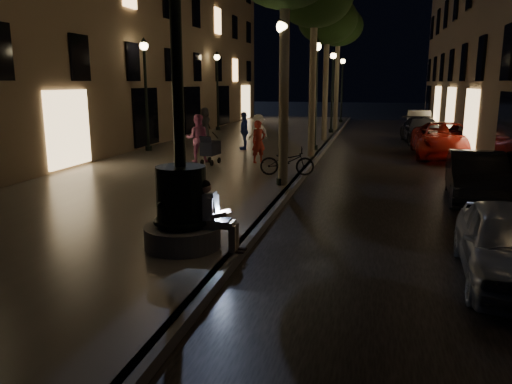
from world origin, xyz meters
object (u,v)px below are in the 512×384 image
(pedestrian_dark, at_px, (205,123))
(tree_far, at_px, (339,27))
(fountain_lamppost, at_px, (181,193))
(car_third, at_px, (444,140))
(pedestrian_red, at_px, (259,142))
(pedestrian_blue, at_px, (244,131))
(car_front, at_px, (510,244))
(lamp_left_b, at_px, (145,80))
(stroller, at_px, (210,148))
(lamp_curb_a, at_px, (282,79))
(lamp_left_c, at_px, (217,81))
(seated_man_laptop, at_px, (214,213))
(car_fifth, at_px, (419,121))
(lamp_curb_d, at_px, (342,81))
(lamp_curb_b, at_px, (316,80))
(bicycle, at_px, (287,161))
(pedestrian_white, at_px, (258,133))
(lamp_curb_c, at_px, (333,81))
(pedestrian_pink, at_px, (198,138))
(car_rear, at_px, (422,130))
(tree_third, at_px, (327,21))
(car_second, at_px, (476,177))

(pedestrian_dark, bearing_deg, tree_far, -36.70)
(fountain_lamppost, relative_size, car_third, 0.98)
(pedestrian_red, distance_m, pedestrian_blue, 3.88)
(car_front, xyz_separation_m, pedestrian_red, (-6.42, 9.65, 0.36))
(lamp_left_b, bearing_deg, stroller, -37.25)
(lamp_curb_a, distance_m, lamp_left_c, 17.50)
(seated_man_laptop, relative_size, pedestrian_dark, 0.78)
(car_fifth, relative_size, pedestrian_blue, 2.47)
(pedestrian_red, bearing_deg, fountain_lamppost, -128.72)
(lamp_curb_d, xyz_separation_m, pedestrian_dark, (-6.24, -12.92, -2.21))
(car_front, distance_m, car_third, 14.23)
(stroller, distance_m, car_front, 11.99)
(lamp_curb_a, relative_size, lamp_curb_b, 1.00)
(car_fifth, bearing_deg, bicycle, -102.53)
(seated_man_laptop, bearing_deg, fountain_lamppost, 180.00)
(lamp_curb_d, xyz_separation_m, car_front, (4.83, -29.82, -2.61))
(pedestrian_red, height_order, pedestrian_blue, pedestrian_blue)
(lamp_left_c, height_order, pedestrian_white, lamp_left_c)
(stroller, relative_size, pedestrian_blue, 0.70)
(tree_far, distance_m, pedestrian_white, 12.41)
(lamp_curb_c, relative_size, stroller, 4.09)
(pedestrian_dark, bearing_deg, pedestrian_pink, -156.97)
(lamp_left_b, bearing_deg, pedestrian_blue, 19.18)
(car_fifth, xyz_separation_m, pedestrian_blue, (-8.38, -12.31, 0.35))
(seated_man_laptop, bearing_deg, bicycle, 90.08)
(lamp_curb_c, relative_size, pedestrian_white, 3.03)
(tree_far, height_order, lamp_curb_c, tree_far)
(tree_far, distance_m, bicycle, 17.45)
(pedestrian_dark, bearing_deg, car_rear, -72.14)
(lamp_curb_b, bearing_deg, tree_far, 89.54)
(lamp_left_b, bearing_deg, tree_third, 40.20)
(car_second, bearing_deg, pedestrian_red, 155.42)
(lamp_curb_b, relative_size, pedestrian_white, 3.03)
(fountain_lamppost, distance_m, pedestrian_red, 9.86)
(lamp_left_b, xyz_separation_m, car_front, (11.93, -11.82, -2.61))
(car_fifth, distance_m, pedestrian_dark, 14.39)
(lamp_curb_b, distance_m, bicycle, 6.96)
(pedestrian_white, bearing_deg, tree_third, -167.91)
(car_rear, bearing_deg, lamp_curb_b, -137.34)
(car_front, bearing_deg, car_fifth, 92.45)
(lamp_curb_a, distance_m, lamp_left_b, 9.30)
(fountain_lamppost, height_order, car_third, fountain_lamppost)
(car_second, bearing_deg, lamp_curb_b, 128.03)
(pedestrian_white, bearing_deg, fountain_lamppost, 45.21)
(tree_far, xyz_separation_m, pedestrian_white, (-2.45, -10.89, -5.44))
(pedestrian_pink, distance_m, bicycle, 4.26)
(lamp_left_c, bearing_deg, tree_far, 15.57)
(fountain_lamppost, height_order, tree_third, tree_third)
(lamp_curb_a, bearing_deg, lamp_curb_d, 90.00)
(lamp_left_c, bearing_deg, lamp_curb_c, 0.00)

